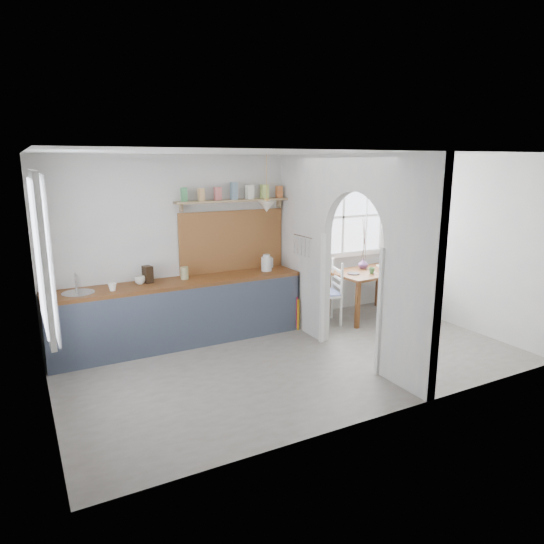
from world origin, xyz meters
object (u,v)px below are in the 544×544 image
dining_table (369,294)px  chair_right (412,286)px  chair_left (324,293)px  kettle (266,263)px  vase (363,264)px

dining_table → chair_right: chair_right is taller
chair_left → kettle: (-0.90, 0.23, 0.52)m
kettle → vase: kettle is taller
chair_right → vase: bearing=68.1°
chair_left → kettle: kettle is taller
chair_left → vase: 0.94m
chair_left → kettle: 1.06m
chair_left → chair_right: (1.69, -0.15, -0.06)m
vase → dining_table: bearing=-96.0°
vase → kettle: bearing=177.1°
chair_right → vase: 0.97m
chair_left → vase: (0.86, 0.14, 0.35)m
dining_table → chair_right: bearing=-10.9°
chair_left → chair_right: chair_left is taller
chair_right → kettle: size_ratio=3.51×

